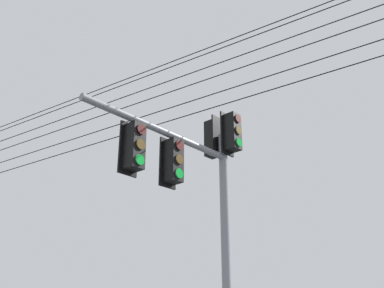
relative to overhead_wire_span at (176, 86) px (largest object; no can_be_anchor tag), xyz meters
name	(u,v)px	position (x,y,z in m)	size (l,w,h in m)	color
signal_mast_assembly	(201,187)	(-0.92, 1.09, -3.20)	(2.27, 3.90, 6.86)	gray
overhead_wire_span	(176,86)	(0.00, 0.00, 0.00)	(28.29, 8.27, 2.61)	black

